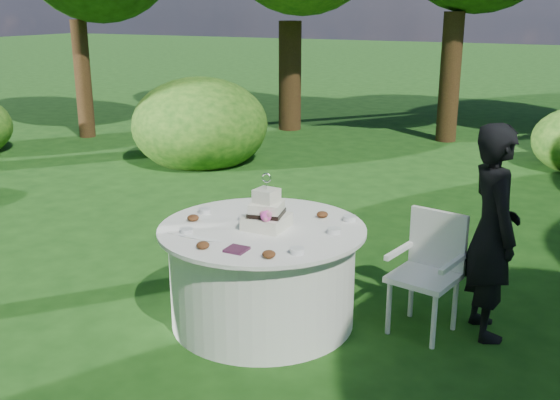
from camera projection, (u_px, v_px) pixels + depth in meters
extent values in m
plane|color=#153A0F|center=(263.00, 320.00, 5.11)|extent=(80.00, 80.00, 0.00)
cube|color=#4B203A|center=(237.00, 249.00, 4.41)|extent=(0.14, 0.14, 0.02)
ellipsoid|color=white|center=(195.00, 237.00, 4.66)|extent=(0.48, 0.07, 0.01)
imported|color=black|center=(492.00, 232.00, 4.71)|extent=(0.61, 0.69, 1.59)
cylinder|color=white|center=(263.00, 276.00, 5.00)|extent=(1.40, 1.40, 0.74)
cylinder|color=silver|center=(262.00, 229.00, 4.89)|extent=(1.56, 1.56, 0.03)
cube|color=silver|center=(267.00, 221.00, 4.85)|extent=(0.30, 0.30, 0.10)
cube|color=white|center=(267.00, 209.00, 4.83)|extent=(0.27, 0.27, 0.10)
cube|color=silver|center=(266.00, 196.00, 4.80)|extent=(0.17, 0.17, 0.10)
cube|color=black|center=(267.00, 213.00, 4.84)|extent=(0.29, 0.29, 0.03)
sphere|color=#F748C0|center=(266.00, 216.00, 4.70)|extent=(0.08, 0.08, 0.08)
cylinder|color=silver|center=(266.00, 186.00, 4.78)|extent=(0.01, 0.01, 0.05)
torus|color=silver|center=(266.00, 178.00, 4.76)|extent=(0.07, 0.02, 0.07)
cube|color=white|center=(424.00, 277.00, 4.81)|extent=(0.52, 0.52, 0.04)
cube|color=white|center=(438.00, 239.00, 4.89)|extent=(0.44, 0.13, 0.45)
cylinder|color=silver|center=(389.00, 308.00, 4.85)|extent=(0.04, 0.04, 0.42)
cylinder|color=white|center=(434.00, 322.00, 4.63)|extent=(0.04, 0.04, 0.42)
cylinder|color=silver|center=(411.00, 292.00, 5.12)|extent=(0.04, 0.04, 0.42)
cylinder|color=silver|center=(455.00, 304.00, 4.91)|extent=(0.04, 0.04, 0.42)
cube|color=white|center=(399.00, 251.00, 4.89)|extent=(0.11, 0.40, 0.04)
cube|color=white|center=(453.00, 264.00, 4.64)|extent=(0.11, 0.40, 0.04)
cylinder|color=silver|center=(259.00, 203.00, 5.42)|extent=(0.10, 0.10, 0.04)
cylinder|color=silver|center=(334.00, 231.00, 4.74)|extent=(0.10, 0.10, 0.04)
cylinder|color=silver|center=(205.00, 211.00, 5.20)|extent=(0.10, 0.10, 0.04)
cylinder|color=silver|center=(186.00, 231.00, 4.74)|extent=(0.10, 0.10, 0.04)
cylinder|color=silver|center=(349.00, 218.00, 5.02)|extent=(0.10, 0.10, 0.04)
cylinder|color=silver|center=(297.00, 251.00, 4.36)|extent=(0.10, 0.10, 0.04)
ellipsoid|color=#562D16|center=(322.00, 214.00, 5.10)|extent=(0.09, 0.09, 0.05)
ellipsoid|color=#562D16|center=(203.00, 245.00, 4.45)|extent=(0.09, 0.09, 0.05)
ellipsoid|color=#562D16|center=(193.00, 218.00, 5.02)|extent=(0.09, 0.09, 0.05)
ellipsoid|color=#562D16|center=(269.00, 254.00, 4.29)|extent=(0.09, 0.09, 0.05)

